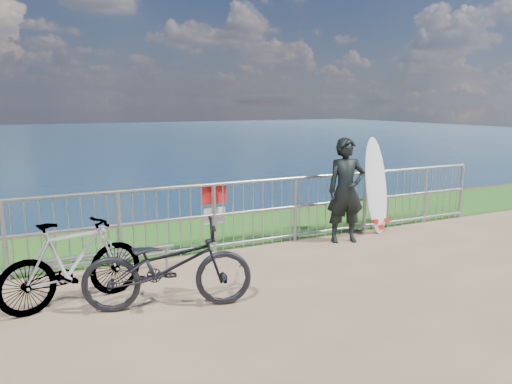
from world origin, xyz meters
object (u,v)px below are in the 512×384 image
bicycle_near (168,266)px  bicycle_far (73,263)px  surfer (346,190)px  surfboard (376,189)px

bicycle_near → bicycle_far: size_ratio=1.13×
surfer → bicycle_far: bearing=-153.5°
surfer → bicycle_near: bearing=-142.1°
surfer → surfboard: size_ratio=1.02×
surfboard → bicycle_far: size_ratio=1.02×
bicycle_far → surfer: bearing=-94.2°
surfboard → bicycle_far: (-5.40, -1.08, -0.29)m
surfer → surfboard: 0.93m
surfer → bicycle_far: 4.61m
surfboard → bicycle_far: surfboard is taller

